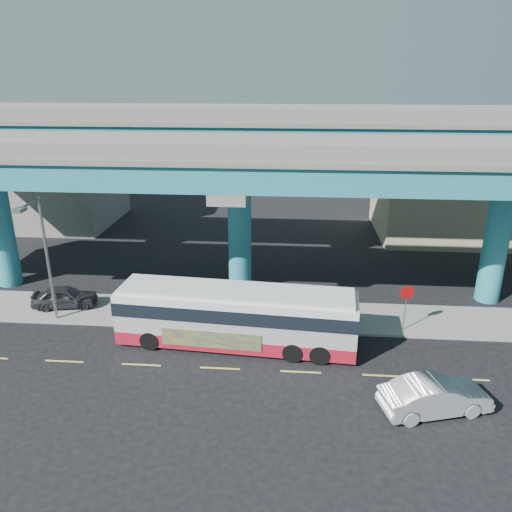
# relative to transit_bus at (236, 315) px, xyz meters

# --- Properties ---
(ground) EXTENTS (120.00, 120.00, 0.00)m
(ground) POSITION_rel_transit_bus_xyz_m (-0.56, -2.06, -1.78)
(ground) COLOR black
(ground) RESTS_ON ground
(sidewalk) EXTENTS (70.00, 4.00, 0.15)m
(sidewalk) POSITION_rel_transit_bus_xyz_m (-0.56, 3.44, -1.71)
(sidewalk) COLOR gray
(sidewalk) RESTS_ON ground
(lane_markings) EXTENTS (58.00, 0.12, 0.01)m
(lane_markings) POSITION_rel_transit_bus_xyz_m (-0.56, -2.36, -1.78)
(lane_markings) COLOR #D8C64C
(lane_markings) RESTS_ON ground
(viaduct) EXTENTS (52.00, 12.40, 11.70)m
(viaduct) POSITION_rel_transit_bus_xyz_m (-0.56, 7.05, 7.36)
(viaduct) COLOR #246F89
(viaduct) RESTS_ON ground
(building_beige) EXTENTS (14.00, 10.23, 7.00)m
(building_beige) POSITION_rel_transit_bus_xyz_m (17.44, 20.92, 1.72)
(building_beige) COLOR tan
(building_beige) RESTS_ON ground
(building_concrete) EXTENTS (12.00, 10.00, 9.00)m
(building_concrete) POSITION_rel_transit_bus_xyz_m (-20.56, 21.94, 2.72)
(building_concrete) COLOR gray
(building_concrete) RESTS_ON ground
(transit_bus) EXTENTS (12.85, 3.72, 3.25)m
(transit_bus) POSITION_rel_transit_bus_xyz_m (0.00, 0.00, 0.00)
(transit_bus) COLOR #A41326
(transit_bus) RESTS_ON ground
(sedan) EXTENTS (4.14, 5.62, 1.57)m
(sedan) POSITION_rel_transit_bus_xyz_m (9.16, -4.92, -1.00)
(sedan) COLOR #AFAEB3
(sedan) RESTS_ON ground
(parked_car) EXTENTS (3.00, 4.44, 1.32)m
(parked_car) POSITION_rel_transit_bus_xyz_m (-11.07, 3.47, -0.98)
(parked_car) COLOR #2A2B2F
(parked_car) RESTS_ON sidewalk
(street_lamp) EXTENTS (0.50, 2.43, 7.39)m
(street_lamp) POSITION_rel_transit_bus_xyz_m (-10.95, 1.39, 3.19)
(street_lamp) COLOR gray
(street_lamp) RESTS_ON sidewalk
(stop_sign) EXTENTS (0.80, 0.19, 2.70)m
(stop_sign) POSITION_rel_transit_bus_xyz_m (9.22, 2.12, 0.32)
(stop_sign) COLOR gray
(stop_sign) RESTS_ON sidewalk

